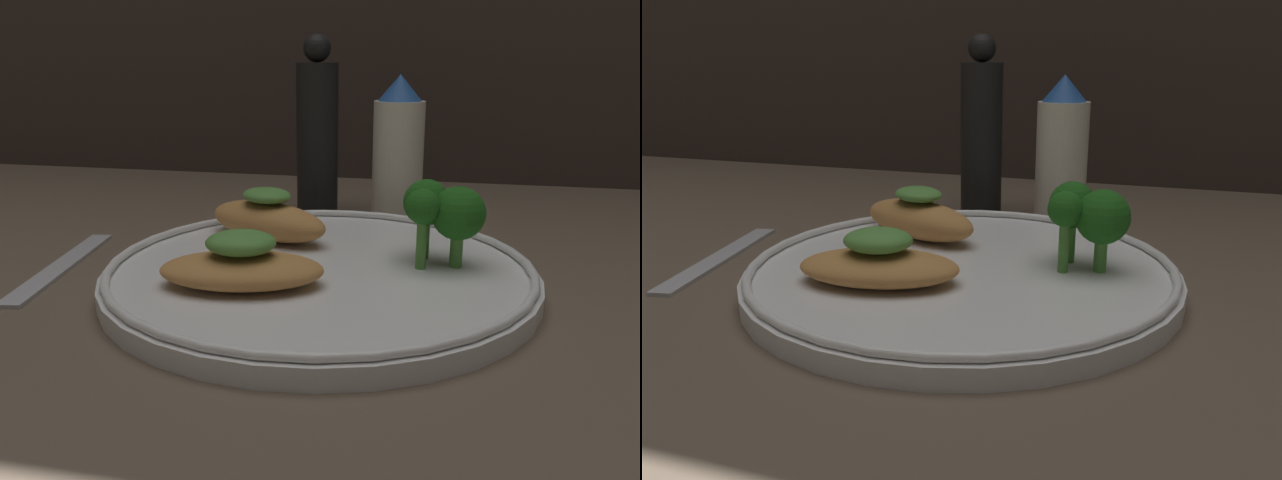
% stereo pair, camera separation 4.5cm
% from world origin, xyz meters
% --- Properties ---
extents(ground_plane, '(1.80, 1.80, 0.01)m').
position_xyz_m(ground_plane, '(0.00, 0.00, -0.01)').
color(ground_plane, brown).
extents(plate, '(0.31, 0.31, 0.02)m').
position_xyz_m(plate, '(0.00, 0.00, 0.01)').
color(plate, white).
rests_on(plate, ground_plane).
extents(grilled_meat_front, '(0.12, 0.08, 0.04)m').
position_xyz_m(grilled_meat_front, '(-0.04, -0.05, 0.03)').
color(grilled_meat_front, '#BC7F42').
rests_on(grilled_meat_front, plate).
extents(grilled_meat_middle, '(0.13, 0.09, 0.04)m').
position_xyz_m(grilled_meat_middle, '(-0.06, 0.06, 0.03)').
color(grilled_meat_middle, '#BC7F42').
rests_on(grilled_meat_middle, plate).
extents(broccoli_bunch, '(0.06, 0.05, 0.06)m').
position_xyz_m(broccoli_bunch, '(0.08, 0.02, 0.05)').
color(broccoli_bunch, '#4C8E38').
rests_on(broccoli_bunch, plate).
extents(sauce_bottle, '(0.05, 0.05, 0.14)m').
position_xyz_m(sauce_bottle, '(0.03, 0.22, 0.07)').
color(sauce_bottle, silver).
rests_on(sauce_bottle, ground_plane).
extents(pepper_grinder, '(0.04, 0.04, 0.18)m').
position_xyz_m(pepper_grinder, '(-0.05, 0.22, 0.08)').
color(pepper_grinder, black).
rests_on(pepper_grinder, ground_plane).
extents(fork, '(0.05, 0.17, 0.01)m').
position_xyz_m(fork, '(-0.21, -0.01, 0.00)').
color(fork, '#B2B2B7').
rests_on(fork, ground_plane).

